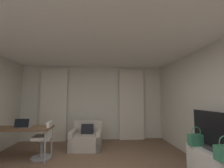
% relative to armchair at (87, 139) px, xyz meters
% --- Properties ---
extents(wall_window, '(5.12, 0.06, 2.60)m').
position_rel_armchair_xyz_m(wall_window, '(0.17, 0.94, 1.04)').
color(wall_window, beige).
rests_on(wall_window, ground).
extents(ceiling, '(5.12, 6.12, 0.06)m').
position_rel_armchair_xyz_m(ceiling, '(0.17, -2.09, 2.37)').
color(ceiling, white).
rests_on(ceiling, wall_left).
extents(curtain_left_panel, '(0.90, 0.06, 2.50)m').
position_rel_armchair_xyz_m(curtain_left_panel, '(-1.20, 0.81, 0.99)').
color(curtain_left_panel, beige).
rests_on(curtain_left_panel, ground).
extents(curtain_right_panel, '(0.90, 0.06, 2.50)m').
position_rel_armchair_xyz_m(curtain_right_panel, '(1.55, 0.81, 0.99)').
color(curtain_right_panel, beige).
rests_on(curtain_right_panel, ground).
extents(armchair, '(0.95, 0.92, 0.77)m').
position_rel_armchair_xyz_m(armchair, '(0.00, 0.00, 0.00)').
color(armchair, '#B2A899').
rests_on(armchair, ground).
extents(desk, '(1.44, 0.63, 0.76)m').
position_rel_armchair_xyz_m(desk, '(-1.54, -0.75, 0.43)').
color(desk, brown).
rests_on(desk, ground).
extents(desk_chair, '(0.48, 0.48, 0.88)m').
position_rel_armchair_xyz_m(desk_chair, '(-1.01, -0.70, 0.13)').
color(desk_chair, gray).
rests_on(desk_chair, ground).
extents(laptop, '(0.33, 0.26, 0.22)m').
position_rel_armchair_xyz_m(laptop, '(-1.48, -0.76, 0.54)').
color(laptop, '#ADADB2').
rests_on(laptop, desk).
extents(tv_console, '(0.46, 1.15, 0.53)m').
position_rel_armchair_xyz_m(tv_console, '(2.40, -2.15, 0.00)').
color(tv_console, white).
rests_on(tv_console, ground).
extents(tv_flatscreen, '(0.20, 1.06, 0.69)m').
position_rel_armchair_xyz_m(tv_flatscreen, '(2.40, -2.10, 0.60)').
color(tv_flatscreen, '#333338').
rests_on(tv_flatscreen, tv_console).
extents(handbag_primary, '(0.30, 0.14, 0.37)m').
position_rel_armchair_xyz_m(handbag_primary, '(2.27, -1.78, 0.39)').
color(handbag_primary, '#387F5B').
rests_on(handbag_primary, tv_console).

